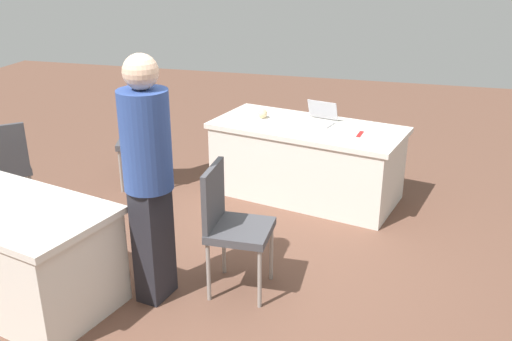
# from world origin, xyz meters

# --- Properties ---
(ground_plane) EXTENTS (14.40, 14.40, 0.00)m
(ground_plane) POSITION_xyz_m (0.00, 0.00, 0.00)
(ground_plane) COLOR brown
(table_foreground) EXTENTS (2.04, 1.28, 0.75)m
(table_foreground) POSITION_xyz_m (-0.15, -1.72, 0.38)
(table_foreground) COLOR silver
(table_foreground) RESTS_ON ground
(table_mid_left) EXTENTS (1.77, 1.18, 0.75)m
(table_mid_left) POSITION_xyz_m (1.60, 0.61, 0.38)
(table_mid_left) COLOR silver
(table_mid_left) RESTS_ON ground
(chair_near_front) EXTENTS (0.56, 0.56, 0.97)m
(chair_near_front) POSITION_xyz_m (1.53, -1.56, 0.56)
(chair_near_front) COLOR #9E9993
(chair_near_front) RESTS_ON ground
(chair_tucked_left) EXTENTS (0.62, 0.62, 0.94)m
(chair_tucked_left) POSITION_xyz_m (2.47, -0.50, 0.54)
(chair_tucked_left) COLOR #9E9993
(chair_tucked_left) RESTS_ON ground
(chair_aisle) EXTENTS (0.45, 0.45, 0.98)m
(chair_aisle) POSITION_xyz_m (0.08, 0.10, 0.57)
(chair_aisle) COLOR #9E9993
(chair_aisle) RESTS_ON ground
(person_presenter) EXTENTS (0.40, 0.40, 1.80)m
(person_presenter) POSITION_xyz_m (0.59, 0.34, 1.01)
(person_presenter) COLOR #26262D
(person_presenter) RESTS_ON ground
(laptop_silver) EXTENTS (0.38, 0.37, 0.21)m
(laptop_silver) POSITION_xyz_m (-0.23, -1.84, 0.79)
(laptop_silver) COLOR silver
(laptop_silver) RESTS_ON table_foreground
(yarn_ball) EXTENTS (0.10, 0.10, 0.10)m
(yarn_ball) POSITION_xyz_m (0.35, -1.86, 0.80)
(yarn_ball) COLOR beige
(yarn_ball) RESTS_ON table_foreground
(scissors_red) EXTENTS (0.06, 0.18, 0.01)m
(scissors_red) POSITION_xyz_m (-0.67, -1.57, 0.76)
(scissors_red) COLOR red
(scissors_red) RESTS_ON table_foreground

